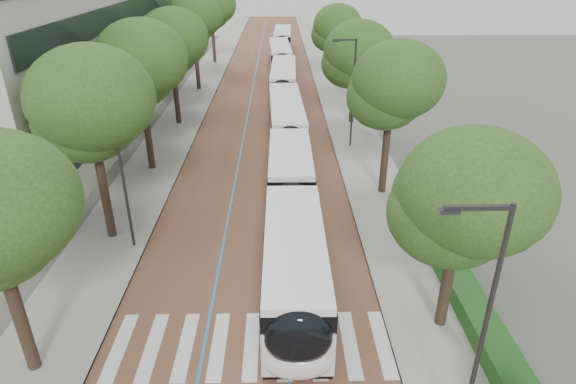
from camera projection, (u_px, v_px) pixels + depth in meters
The scene contains 21 objects.
ground at pixel (245, 365), 17.40m from camera, with size 160.00×160.00×0.00m, color #51544C.
road at pixel (267, 89), 53.26m from camera, with size 11.00×140.00×0.02m, color brown.
sidewalk_left at pixel (199, 89), 53.11m from camera, with size 4.00×140.00×0.12m, color gray.
sidewalk_right at pixel (334, 88), 53.37m from camera, with size 4.00×140.00×0.12m, color gray.
kerb_left at pixel (216, 89), 53.14m from camera, with size 0.20×140.00×0.14m, color gray.
kerb_right at pixel (317, 89), 53.34m from camera, with size 0.20×140.00×0.14m, color gray.
zebra_crossing at pixel (252, 345), 18.29m from camera, with size 10.55×3.60×0.01m.
lane_line_left at pixel (252, 89), 53.23m from camera, with size 0.12×126.00×0.01m, color #2477B5.
lane_line_right at pixel (281, 89), 53.29m from camera, with size 0.12×126.00×0.01m, color #2477B5.
office_building at pixel (23, 42), 39.07m from camera, with size 18.11×40.00×14.00m.
hedge at pixel (497, 351), 17.33m from camera, with size 1.20×14.00×0.80m, color #194819.
streetlight_near at pixel (481, 314), 12.69m from camera, with size 1.82×0.20×8.00m.
streetlight_far at pixel (351, 85), 35.11m from camera, with size 1.82×0.20×8.00m.
lamp_post_left at pixel (122, 173), 22.64m from camera, with size 0.14×0.14×8.00m, color #2B2B2D.
trees_left at pixel (168, 46), 38.28m from camera, with size 6.05×60.63×9.66m.
trees_right at pixel (364, 68), 35.90m from camera, with size 5.88×47.39×8.73m.
lead_bus at pixel (292, 221), 23.55m from camera, with size 2.63×18.41×3.20m.
bus_queued_0 at pixel (287, 122), 37.54m from camera, with size 2.90×12.47×3.20m.
bus_queued_1 at pixel (283, 82), 49.49m from camera, with size 2.84×12.46×3.20m.
bus_queued_2 at pixel (280, 57), 61.38m from camera, with size 2.95×12.48×3.20m.
bus_queued_3 at pixel (282, 40), 73.64m from camera, with size 2.84×12.46×3.20m.
Camera 1 is at (1.32, -12.85, 13.33)m, focal length 30.00 mm.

